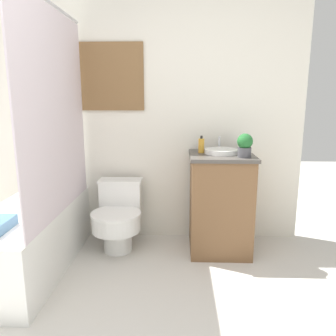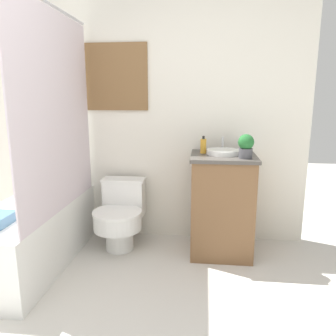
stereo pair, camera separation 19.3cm
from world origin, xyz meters
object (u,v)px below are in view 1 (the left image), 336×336
object	(u,v)px
toilet	(118,216)
potted_plant	(245,145)
sink	(221,151)
soap_bottle	(201,145)

from	to	relation	value
toilet	potted_plant	bearing A→B (deg)	-7.38
sink	soap_bottle	distance (m)	0.18
sink	potted_plant	distance (m)	0.25
soap_bottle	sink	bearing A→B (deg)	-12.36
toilet	sink	distance (m)	1.07
potted_plant	sink	bearing A→B (deg)	133.98
sink	soap_bottle	size ratio (longest dim) A/B	2.16
soap_bottle	potted_plant	xyz separation A→B (m)	(0.33, -0.21, 0.04)
toilet	soap_bottle	distance (m)	0.96
soap_bottle	potted_plant	world-z (taller)	potted_plant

